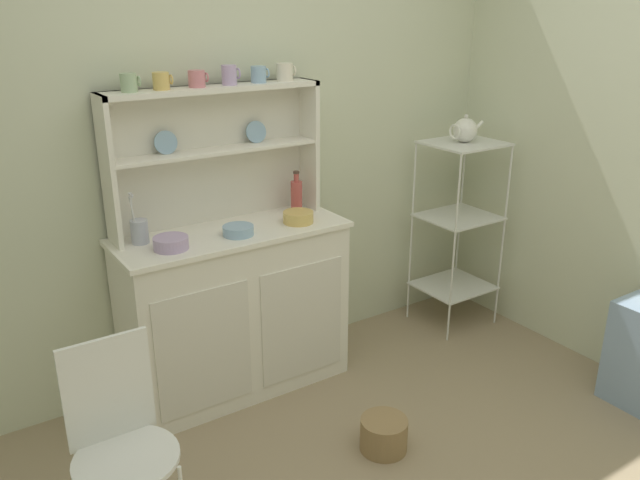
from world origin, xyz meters
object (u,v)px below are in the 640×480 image
(hutch_shelf_unit, at_px, (213,144))
(floor_basket, at_px, (384,434))
(jam_bottle, at_px, (297,195))
(hutch_cabinet, at_px, (236,309))
(wire_chair, at_px, (119,434))
(utensil_jar, at_px, (139,231))
(porcelain_teapot, at_px, (465,130))
(bowl_mixing_large, at_px, (171,243))
(cup_sage_0, at_px, (129,83))
(bakers_rack, at_px, (458,215))

(hutch_shelf_unit, bearing_deg, floor_basket, -72.63)
(floor_basket, height_order, jam_bottle, jam_bottle)
(hutch_cabinet, height_order, floor_basket, hutch_cabinet)
(jam_bottle, bearing_deg, wire_chair, -145.49)
(floor_basket, bearing_deg, wire_chair, 177.07)
(utensil_jar, distance_m, porcelain_teapot, 1.92)
(floor_basket, height_order, bowl_mixing_large, bowl_mixing_large)
(hutch_shelf_unit, height_order, jam_bottle, hutch_shelf_unit)
(bowl_mixing_large, height_order, utensil_jar, utensil_jar)
(bowl_mixing_large, height_order, jam_bottle, jam_bottle)
(cup_sage_0, height_order, jam_bottle, cup_sage_0)
(hutch_shelf_unit, height_order, bakers_rack, hutch_shelf_unit)
(hutch_cabinet, xyz_separation_m, utensil_jar, (-0.42, 0.08, 0.48))
(hutch_shelf_unit, height_order, cup_sage_0, cup_sage_0)
(bakers_rack, height_order, cup_sage_0, cup_sage_0)
(floor_basket, height_order, porcelain_teapot, porcelain_teapot)
(floor_basket, distance_m, jam_bottle, 1.28)
(floor_basket, bearing_deg, utensil_jar, 129.04)
(hutch_cabinet, relative_size, cup_sage_0, 13.39)
(hutch_shelf_unit, distance_m, jam_bottle, 0.53)
(jam_bottle, height_order, utensil_jar, utensil_jar)
(bakers_rack, relative_size, utensil_jar, 4.75)
(hutch_shelf_unit, xyz_separation_m, bowl_mixing_large, (-0.33, -0.24, -0.37))
(cup_sage_0, xyz_separation_m, utensil_jar, (-0.04, -0.04, -0.65))
(wire_chair, bearing_deg, hutch_cabinet, 32.79)
(bowl_mixing_large, bearing_deg, hutch_cabinet, 12.36)
(hutch_shelf_unit, bearing_deg, utensil_jar, -168.50)
(bakers_rack, distance_m, bowl_mixing_large, 1.81)
(bakers_rack, distance_m, cup_sage_0, 2.06)
(bakers_rack, distance_m, wire_chair, 2.40)
(jam_bottle, bearing_deg, hutch_cabinet, -168.48)
(hutch_shelf_unit, xyz_separation_m, bakers_rack, (1.47, -0.24, -0.56))
(bakers_rack, height_order, floor_basket, bakers_rack)
(bowl_mixing_large, xyz_separation_m, utensil_jar, (-0.09, 0.15, 0.03))
(cup_sage_0, bearing_deg, bowl_mixing_large, -74.40)
(bakers_rack, bearing_deg, wire_chair, -163.12)
(bakers_rack, height_order, porcelain_teapot, porcelain_teapot)
(jam_bottle, bearing_deg, utensil_jar, -179.43)
(hutch_cabinet, relative_size, jam_bottle, 5.23)
(bowl_mixing_large, xyz_separation_m, porcelain_teapot, (1.80, -0.00, 0.32))
(floor_basket, relative_size, bowl_mixing_large, 1.37)
(wire_chair, bearing_deg, utensil_jar, 54.52)
(cup_sage_0, xyz_separation_m, bowl_mixing_large, (0.05, -0.20, -0.69))
(hutch_shelf_unit, distance_m, floor_basket, 1.58)
(cup_sage_0, relative_size, jam_bottle, 0.39)
(utensil_jar, bearing_deg, hutch_cabinet, -10.39)
(bakers_rack, bearing_deg, floor_basket, -146.91)
(hutch_cabinet, distance_m, porcelain_teapot, 1.66)
(hutch_cabinet, bearing_deg, bakers_rack, -2.97)
(bakers_rack, height_order, wire_chair, bakers_rack)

